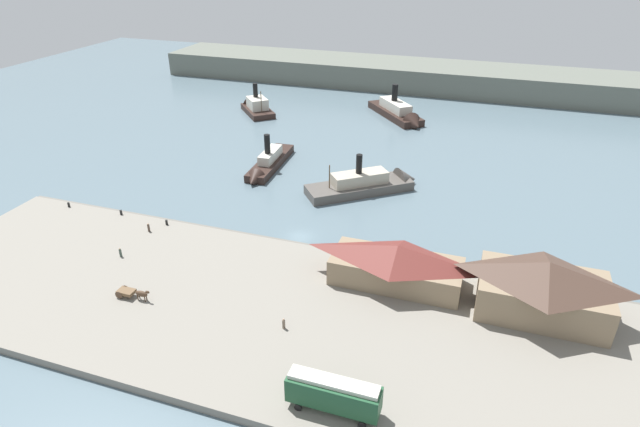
{
  "coord_description": "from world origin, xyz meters",
  "views": [
    {
      "loc": [
        29.22,
        -74.93,
        47.76
      ],
      "look_at": [
        1.76,
        5.98,
        2.0
      ],
      "focal_mm": 29.41,
      "sensor_mm": 36.0,
      "label": 1
    }
  ],
  "objects_px": {
    "horse_cart": "(132,293)",
    "mooring_post_west": "(69,205)",
    "street_tram": "(333,393)",
    "ferry_mid_harbor": "(400,114)",
    "ferry_approaching_west": "(256,107)",
    "pedestrian_near_east_shed": "(149,228)",
    "ferry_outer_harbor": "(267,165)",
    "ferry_shed_west_terminal": "(397,264)",
    "mooring_post_center_west": "(121,212)",
    "ferry_near_quay": "(372,183)",
    "pedestrian_near_cart": "(120,253)",
    "mooring_post_center_east": "(167,222)",
    "ferry_shed_east_terminal": "(544,287)",
    "pedestrian_standing_center": "(284,324)"
  },
  "relations": [
    {
      "from": "ferry_approaching_west",
      "to": "ferry_mid_harbor",
      "type": "distance_m",
      "value": 43.05
    },
    {
      "from": "pedestrian_standing_center",
      "to": "ferry_mid_harbor",
      "type": "distance_m",
      "value": 97.08
    },
    {
      "from": "mooring_post_west",
      "to": "pedestrian_near_east_shed",
      "type": "bearing_deg",
      "value": -8.66
    },
    {
      "from": "pedestrian_near_cart",
      "to": "ferry_shed_west_terminal",
      "type": "bearing_deg",
      "value": 9.51
    },
    {
      "from": "horse_cart",
      "to": "ferry_shed_west_terminal",
      "type": "bearing_deg",
      "value": 24.48
    },
    {
      "from": "pedestrian_standing_center",
      "to": "mooring_post_center_east",
      "type": "height_order",
      "value": "pedestrian_standing_center"
    },
    {
      "from": "horse_cart",
      "to": "ferry_mid_harbor",
      "type": "height_order",
      "value": "ferry_mid_harbor"
    },
    {
      "from": "street_tram",
      "to": "mooring_post_center_east",
      "type": "xyz_separation_m",
      "value": [
        -41.13,
        30.24,
        -2.14
      ]
    },
    {
      "from": "ferry_mid_harbor",
      "to": "ferry_outer_harbor",
      "type": "height_order",
      "value": "ferry_mid_harbor"
    },
    {
      "from": "ferry_approaching_west",
      "to": "pedestrian_near_east_shed",
      "type": "bearing_deg",
      "value": -79.6
    },
    {
      "from": "ferry_shed_east_terminal",
      "to": "ferry_outer_harbor",
      "type": "bearing_deg",
      "value": 147.91
    },
    {
      "from": "pedestrian_near_east_shed",
      "to": "mooring_post_west",
      "type": "xyz_separation_m",
      "value": [
        -20.25,
        3.09,
        -0.29
      ]
    },
    {
      "from": "ferry_shed_west_terminal",
      "to": "street_tram",
      "type": "height_order",
      "value": "ferry_shed_west_terminal"
    },
    {
      "from": "ferry_shed_west_terminal",
      "to": "mooring_post_center_west",
      "type": "xyz_separation_m",
      "value": [
        -53.06,
        4.83,
        -2.84
      ]
    },
    {
      "from": "pedestrian_near_east_shed",
      "to": "street_tram",
      "type": "bearing_deg",
      "value": -32.42
    },
    {
      "from": "pedestrian_standing_center",
      "to": "ferry_near_quay",
      "type": "bearing_deg",
      "value": 89.59
    },
    {
      "from": "horse_cart",
      "to": "ferry_approaching_west",
      "type": "bearing_deg",
      "value": 104.03
    },
    {
      "from": "mooring_post_center_east",
      "to": "ferry_near_quay",
      "type": "xyz_separation_m",
      "value": [
        31.14,
        28.56,
        -0.15
      ]
    },
    {
      "from": "pedestrian_standing_center",
      "to": "ferry_approaching_west",
      "type": "relative_size",
      "value": 0.1
    },
    {
      "from": "mooring_post_center_east",
      "to": "ferry_approaching_west",
      "type": "distance_m",
      "value": 72.31
    },
    {
      "from": "mooring_post_center_west",
      "to": "ferry_shed_east_terminal",
      "type": "bearing_deg",
      "value": -4.08
    },
    {
      "from": "street_tram",
      "to": "ferry_approaching_west",
      "type": "xyz_separation_m",
      "value": [
        -56.26,
        100.95,
        -2.14
      ]
    },
    {
      "from": "street_tram",
      "to": "pedestrian_near_east_shed",
      "type": "height_order",
      "value": "street_tram"
    },
    {
      "from": "pedestrian_standing_center",
      "to": "mooring_post_west",
      "type": "height_order",
      "value": "pedestrian_standing_center"
    },
    {
      "from": "ferry_near_quay",
      "to": "horse_cart",
      "type": "bearing_deg",
      "value": -115.75
    },
    {
      "from": "ferry_shed_west_terminal",
      "to": "pedestrian_standing_center",
      "type": "distance_m",
      "value": 19.46
    },
    {
      "from": "pedestrian_standing_center",
      "to": "ferry_mid_harbor",
      "type": "bearing_deg",
      "value": 92.03
    },
    {
      "from": "ferry_shed_west_terminal",
      "to": "pedestrian_near_cart",
      "type": "height_order",
      "value": "ferry_shed_west_terminal"
    },
    {
      "from": "mooring_post_center_west",
      "to": "ferry_outer_harbor",
      "type": "distance_m",
      "value": 34.64
    },
    {
      "from": "ferry_shed_east_terminal",
      "to": "pedestrian_near_east_shed",
      "type": "relative_size",
      "value": 10.61
    },
    {
      "from": "street_tram",
      "to": "pedestrian_near_east_shed",
      "type": "bearing_deg",
      "value": 147.58
    },
    {
      "from": "horse_cart",
      "to": "mooring_post_west",
      "type": "distance_m",
      "value": 35.72
    },
    {
      "from": "ferry_shed_east_terminal",
      "to": "mooring_post_center_east",
      "type": "distance_m",
      "value": 63.38
    },
    {
      "from": "ferry_near_quay",
      "to": "ferry_outer_harbor",
      "type": "xyz_separation_m",
      "value": [
        -25.15,
        2.62,
        -0.14
      ]
    },
    {
      "from": "ferry_near_quay",
      "to": "ferry_outer_harbor",
      "type": "bearing_deg",
      "value": 174.05
    },
    {
      "from": "ferry_shed_west_terminal",
      "to": "mooring_post_center_west",
      "type": "distance_m",
      "value": 53.36
    },
    {
      "from": "ferry_approaching_west",
      "to": "ferry_mid_harbor",
      "type": "xyz_separation_m",
      "value": [
        42.48,
        6.95,
        0.02
      ]
    },
    {
      "from": "pedestrian_standing_center",
      "to": "ferry_outer_harbor",
      "type": "bearing_deg",
      "value": 116.15
    },
    {
      "from": "ferry_shed_east_terminal",
      "to": "horse_cart",
      "type": "xyz_separation_m",
      "value": [
        -55.51,
        -15.61,
        -3.21
      ]
    },
    {
      "from": "pedestrian_standing_center",
      "to": "ferry_near_quay",
      "type": "relative_size",
      "value": 0.07
    },
    {
      "from": "pedestrian_near_east_shed",
      "to": "mooring_post_west",
      "type": "relative_size",
      "value": 1.81
    },
    {
      "from": "street_tram",
      "to": "mooring_post_west",
      "type": "relative_size",
      "value": 11.57
    },
    {
      "from": "mooring_post_center_west",
      "to": "mooring_post_west",
      "type": "bearing_deg",
      "value": -176.92
    },
    {
      "from": "pedestrian_near_cart",
      "to": "mooring_post_center_west",
      "type": "height_order",
      "value": "pedestrian_near_cart"
    },
    {
      "from": "mooring_post_center_west",
      "to": "ferry_near_quay",
      "type": "xyz_separation_m",
      "value": [
        41.43,
        27.96,
        -0.15
      ]
    },
    {
      "from": "horse_cart",
      "to": "pedestrian_near_cart",
      "type": "relative_size",
      "value": 3.35
    },
    {
      "from": "ferry_approaching_west",
      "to": "mooring_post_west",
      "type": "bearing_deg",
      "value": -95.42
    },
    {
      "from": "ferry_near_quay",
      "to": "ferry_mid_harbor",
      "type": "height_order",
      "value": "ferry_mid_harbor"
    },
    {
      "from": "ferry_near_quay",
      "to": "ferry_mid_harbor",
      "type": "xyz_separation_m",
      "value": [
        -3.78,
        49.1,
        0.17
      ]
    },
    {
      "from": "ferry_outer_harbor",
      "to": "pedestrian_near_cart",
      "type": "bearing_deg",
      "value": -99.37
    }
  ]
}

